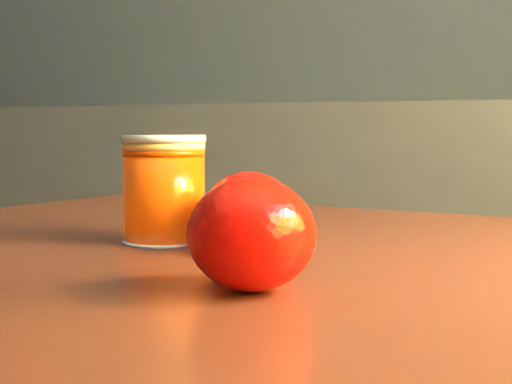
% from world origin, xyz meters
% --- Properties ---
extents(kitchen_counter, '(3.15, 0.60, 0.90)m').
position_xyz_m(kitchen_counter, '(0.00, 1.45, 0.45)').
color(kitchen_counter, '#454549').
rests_on(kitchen_counter, ground).
extents(juice_glass, '(0.07, 0.07, 0.09)m').
position_xyz_m(juice_glass, '(0.62, 0.11, 0.79)').
color(juice_glass, '#E13F04').
rests_on(juice_glass, table).
extents(orange_front, '(0.10, 0.10, 0.07)m').
position_xyz_m(orange_front, '(0.76, -0.03, 0.78)').
color(orange_front, '#FF1205').
rests_on(orange_front, table).
extents(orange_back, '(0.08, 0.08, 0.06)m').
position_xyz_m(orange_back, '(0.70, 0.10, 0.77)').
color(orange_back, '#FF1205').
rests_on(orange_back, table).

